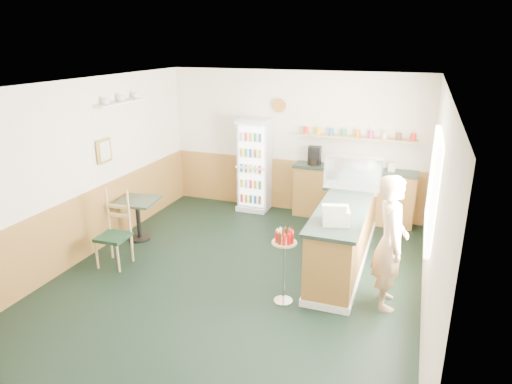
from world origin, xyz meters
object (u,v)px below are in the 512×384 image
at_px(drinks_fridge, 254,165).
at_px(condiment_stand, 284,254).
at_px(cafe_chair, 116,226).
at_px(display_case, 353,175).
at_px(cash_register, 336,215).
at_px(shopkeeper, 390,242).
at_px(cafe_table, 138,212).

relative_size(drinks_fridge, condiment_stand, 1.82).
bearing_deg(cafe_chair, display_case, 25.23).
xyz_separation_m(cash_register, cafe_chair, (-3.21, -0.24, -0.51)).
distance_m(drinks_fridge, cafe_chair, 3.12).
relative_size(condiment_stand, cafe_chair, 0.87).
height_order(drinks_fridge, cash_register, drinks_fridge).
relative_size(shopkeeper, cafe_chair, 1.52).
distance_m(drinks_fridge, display_case, 2.43).
bearing_deg(condiment_stand, drinks_fridge, 116.22).
bearing_deg(shopkeeper, drinks_fridge, 35.45).
height_order(cash_register, cafe_table, cash_register).
distance_m(cash_register, cafe_table, 3.50).
relative_size(display_case, cafe_table, 1.19).
distance_m(display_case, cash_register, 1.44).
relative_size(display_case, cash_register, 2.44).
bearing_deg(cafe_chair, shopkeeper, 0.39).
xyz_separation_m(cash_register, shopkeeper, (0.70, -0.06, -0.24)).
xyz_separation_m(drinks_fridge, cash_register, (2.07, -2.65, 0.21)).
bearing_deg(drinks_fridge, display_case, -30.44).
relative_size(drinks_fridge, shopkeeper, 1.04).
distance_m(shopkeeper, cafe_table, 4.17).
bearing_deg(cash_register, drinks_fridge, 113.40).
xyz_separation_m(drinks_fridge, cafe_chair, (-1.14, -2.89, -0.31)).
height_order(condiment_stand, cafe_chair, cafe_chair).
xyz_separation_m(drinks_fridge, condiment_stand, (1.53, -3.10, -0.22)).
bearing_deg(condiment_stand, cash_register, 39.54).
bearing_deg(cafe_table, cash_register, -9.84).
height_order(drinks_fridge, display_case, drinks_fridge).
bearing_deg(cafe_chair, drinks_fridge, 66.13).
distance_m(cash_register, shopkeeper, 0.74).
bearing_deg(shopkeeper, cash_register, 75.21).
distance_m(drinks_fridge, cafe_table, 2.49).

